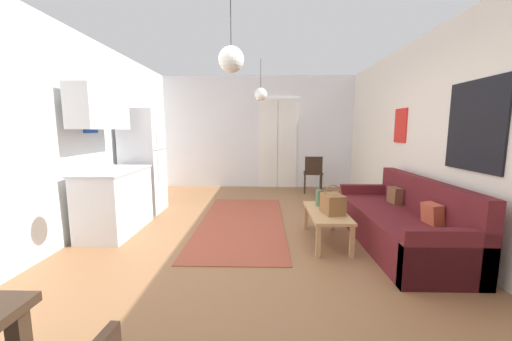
{
  "coord_description": "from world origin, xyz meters",
  "views": [
    {
      "loc": [
        0.13,
        -3.54,
        1.43
      ],
      "look_at": [
        0.02,
        0.94,
        0.8
      ],
      "focal_mm": 20.7,
      "sensor_mm": 36.0,
      "label": 1
    }
  ],
  "objects_px": {
    "pendant_lamp_far": "(261,94)",
    "accent_chair": "(313,172)",
    "refrigerator": "(143,161)",
    "coffee_table": "(326,215)",
    "pendant_lamp_near": "(231,59)",
    "handbag": "(333,204)",
    "couch": "(402,224)",
    "bamboo_vase": "(319,198)"
  },
  "relations": [
    {
      "from": "couch",
      "to": "refrigerator",
      "type": "bearing_deg",
      "value": 159.17
    },
    {
      "from": "bamboo_vase",
      "to": "pendant_lamp_near",
      "type": "xyz_separation_m",
      "value": [
        -1.08,
        -0.94,
        1.59
      ]
    },
    {
      "from": "accent_chair",
      "to": "pendant_lamp_near",
      "type": "relative_size",
      "value": 1.15
    },
    {
      "from": "handbag",
      "to": "pendant_lamp_near",
      "type": "xyz_separation_m",
      "value": [
        -1.18,
        -0.58,
        1.58
      ]
    },
    {
      "from": "pendant_lamp_far",
      "to": "handbag",
      "type": "bearing_deg",
      "value": -66.02
    },
    {
      "from": "couch",
      "to": "pendant_lamp_far",
      "type": "xyz_separation_m",
      "value": [
        -1.77,
        2.04,
        1.81
      ]
    },
    {
      "from": "coffee_table",
      "to": "handbag",
      "type": "xyz_separation_m",
      "value": [
        0.05,
        -0.1,
        0.18
      ]
    },
    {
      "from": "bamboo_vase",
      "to": "pendant_lamp_near",
      "type": "bearing_deg",
      "value": -138.86
    },
    {
      "from": "couch",
      "to": "accent_chair",
      "type": "height_order",
      "value": "accent_chair"
    },
    {
      "from": "handbag",
      "to": "refrigerator",
      "type": "height_order",
      "value": "refrigerator"
    },
    {
      "from": "coffee_table",
      "to": "handbag",
      "type": "distance_m",
      "value": 0.21
    },
    {
      "from": "coffee_table",
      "to": "refrigerator",
      "type": "xyz_separation_m",
      "value": [
        -2.88,
        1.35,
        0.54
      ]
    },
    {
      "from": "accent_chair",
      "to": "pendant_lamp_far",
      "type": "bearing_deg",
      "value": 46.46
    },
    {
      "from": "coffee_table",
      "to": "pendant_lamp_far",
      "type": "distance_m",
      "value": 2.74
    },
    {
      "from": "handbag",
      "to": "pendant_lamp_near",
      "type": "bearing_deg",
      "value": -153.64
    },
    {
      "from": "bamboo_vase",
      "to": "pendant_lamp_near",
      "type": "distance_m",
      "value": 2.14
    },
    {
      "from": "couch",
      "to": "pendant_lamp_far",
      "type": "height_order",
      "value": "pendant_lamp_far"
    },
    {
      "from": "handbag",
      "to": "accent_chair",
      "type": "bearing_deg",
      "value": 84.94
    },
    {
      "from": "handbag",
      "to": "coffee_table",
      "type": "bearing_deg",
      "value": 115.85
    },
    {
      "from": "couch",
      "to": "accent_chair",
      "type": "bearing_deg",
      "value": 101.28
    },
    {
      "from": "couch",
      "to": "handbag",
      "type": "height_order",
      "value": "couch"
    },
    {
      "from": "pendant_lamp_far",
      "to": "accent_chair",
      "type": "bearing_deg",
      "value": 39.26
    },
    {
      "from": "bamboo_vase",
      "to": "coffee_table",
      "type": "bearing_deg",
      "value": -78.74
    },
    {
      "from": "refrigerator",
      "to": "pendant_lamp_far",
      "type": "xyz_separation_m",
      "value": [
        2.02,
        0.59,
        1.19
      ]
    },
    {
      "from": "refrigerator",
      "to": "handbag",
      "type": "bearing_deg",
      "value": -26.31
    },
    {
      "from": "couch",
      "to": "handbag",
      "type": "bearing_deg",
      "value": -179.66
    },
    {
      "from": "handbag",
      "to": "pendant_lamp_near",
      "type": "relative_size",
      "value": 0.49
    },
    {
      "from": "pendant_lamp_near",
      "to": "bamboo_vase",
      "type": "bearing_deg",
      "value": 41.14
    },
    {
      "from": "couch",
      "to": "pendant_lamp_far",
      "type": "relative_size",
      "value": 2.92
    },
    {
      "from": "refrigerator",
      "to": "pendant_lamp_near",
      "type": "height_order",
      "value": "pendant_lamp_near"
    },
    {
      "from": "coffee_table",
      "to": "pendant_lamp_far",
      "type": "xyz_separation_m",
      "value": [
        -0.86,
        1.94,
        1.73
      ]
    },
    {
      "from": "bamboo_vase",
      "to": "refrigerator",
      "type": "relative_size",
      "value": 0.25
    },
    {
      "from": "bamboo_vase",
      "to": "handbag",
      "type": "distance_m",
      "value": 0.37
    },
    {
      "from": "coffee_table",
      "to": "pendant_lamp_near",
      "type": "relative_size",
      "value": 1.42
    },
    {
      "from": "refrigerator",
      "to": "accent_chair",
      "type": "bearing_deg",
      "value": 25.91
    },
    {
      "from": "refrigerator",
      "to": "pendant_lamp_near",
      "type": "xyz_separation_m",
      "value": [
        1.76,
        -2.03,
        1.22
      ]
    },
    {
      "from": "couch",
      "to": "coffee_table",
      "type": "distance_m",
      "value": 0.92
    },
    {
      "from": "accent_chair",
      "to": "coffee_table",
      "type": "bearing_deg",
      "value": 91.01
    },
    {
      "from": "coffee_table",
      "to": "pendant_lamp_near",
      "type": "distance_m",
      "value": 2.2
    },
    {
      "from": "coffee_table",
      "to": "bamboo_vase",
      "type": "bearing_deg",
      "value": 101.26
    },
    {
      "from": "couch",
      "to": "pendant_lamp_near",
      "type": "relative_size",
      "value": 3.02
    },
    {
      "from": "pendant_lamp_far",
      "to": "pendant_lamp_near",
      "type": "bearing_deg",
      "value": -95.79
    }
  ]
}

